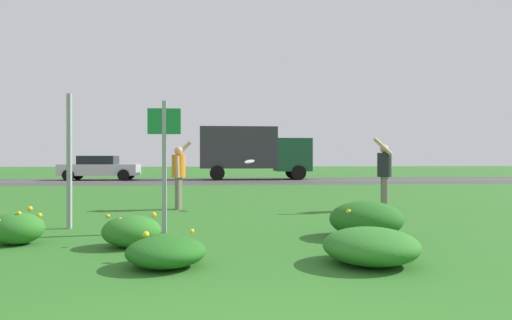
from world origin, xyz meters
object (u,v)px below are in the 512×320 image
frisbee_white (250,162)px  box_truck_dark_green (253,150)px  person_catcher_dark_shirt (384,171)px  person_thrower_orange_shirt (179,172)px  sign_post_near_path (69,161)px  sign_post_by_roadside (164,152)px  car_silver_center_left (100,168)px

frisbee_white → box_truck_dark_green: bearing=85.0°
person_catcher_dark_shirt → frisbee_white: size_ratio=7.01×
person_thrower_orange_shirt → frisbee_white: (1.78, -0.19, 0.25)m
sign_post_near_path → box_truck_dark_green: (4.92, 18.85, 0.58)m
sign_post_near_path → box_truck_dark_green: size_ratio=0.37×
sign_post_by_roadside → box_truck_dark_green: 19.75m
frisbee_white → car_silver_center_left: size_ratio=0.06×
sign_post_near_path → person_thrower_orange_shirt: sign_post_near_path is taller
sign_post_by_roadside → car_silver_center_left: sign_post_by_roadside is taller
car_silver_center_left → box_truck_dark_green: (9.19, -0.00, 1.06)m
sign_post_near_path → person_thrower_orange_shirt: 3.42m
sign_post_near_path → person_catcher_dark_shirt: (6.76, 2.17, -0.25)m
sign_post_near_path → frisbee_white: bearing=38.2°
sign_post_by_roadside → person_thrower_orange_shirt: (-0.06, 3.58, -0.43)m
person_thrower_orange_shirt → box_truck_dark_green: bearing=78.6°
sign_post_near_path → frisbee_white: size_ratio=9.62×
person_thrower_orange_shirt → frisbee_white: 1.80m
sign_post_by_roadside → sign_post_near_path: bearing=160.2°
frisbee_white → car_silver_center_left: bearing=115.8°
box_truck_dark_green → sign_post_near_path: bearing=-104.6°
person_catcher_dark_shirt → car_silver_center_left: bearing=123.5°
sign_post_by_roadside → frisbee_white: 3.81m
person_thrower_orange_shirt → sign_post_near_path: bearing=-120.4°
sign_post_near_path → car_silver_center_left: size_ratio=0.55×
person_catcher_dark_shirt → car_silver_center_left: person_catcher_dark_shirt is taller
person_thrower_orange_shirt → car_silver_center_left: bearing=110.6°
person_thrower_orange_shirt → box_truck_dark_green: (3.19, 15.91, 0.86)m
person_catcher_dark_shirt → car_silver_center_left: (-11.03, 16.68, -0.24)m
box_truck_dark_green → frisbee_white: bearing=-95.0°
sign_post_near_path → box_truck_dark_green: box_truck_dark_green is taller
sign_post_by_roadside → car_silver_center_left: 20.42m
person_catcher_dark_shirt → car_silver_center_left: size_ratio=0.40×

